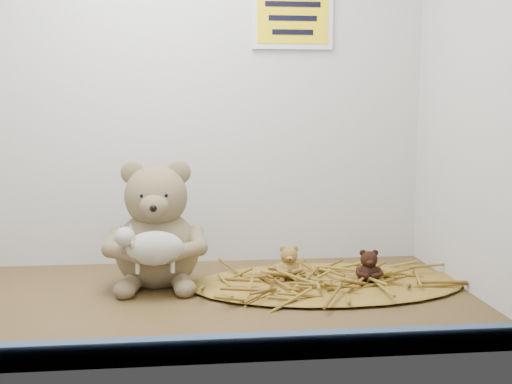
{
  "coord_description": "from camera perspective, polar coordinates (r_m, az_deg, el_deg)",
  "views": [
    {
      "loc": [
        5.74,
        -115.33,
        35.6
      ],
      "look_at": [
        18.95,
        3.37,
        19.62
      ],
      "focal_mm": 45.0,
      "sensor_mm": 36.0,
      "label": 1
    }
  ],
  "objects": [
    {
      "name": "straw_bed",
      "position": [
        1.3,
        6.43,
        -8.02
      ],
      "size": [
        55.41,
        32.17,
        1.07
      ],
      "primitive_type": "ellipsoid",
      "color": "brown",
      "rests_on": "shelf_floor"
    },
    {
      "name": "main_teddy",
      "position": [
        1.29,
        -8.82,
        -2.79
      ],
      "size": [
        20.69,
        21.78,
        25.07
      ],
      "primitive_type": null,
      "rotation": [
        0.0,
        0.0,
        -0.02
      ],
      "color": "#7C674C",
      "rests_on": "shelf_floor"
    },
    {
      "name": "wall_sign",
      "position": [
        1.48,
        3.25,
        15.14
      ],
      "size": [
        16.0,
        1.2,
        11.0
      ],
      "primitive_type": "cube",
      "color": "yellow",
      "rests_on": "back_wall"
    },
    {
      "name": "mini_teddy_brown",
      "position": [
        1.29,
        9.99,
        -6.45
      ],
      "size": [
        6.3,
        6.56,
        6.82
      ],
      "primitive_type": null,
      "rotation": [
        0.0,
        0.0,
        -0.15
      ],
      "color": "black",
      "rests_on": "straw_bed"
    },
    {
      "name": "front_rail",
      "position": [
        0.93,
        -9.73,
        -13.79
      ],
      "size": [
        119.28,
        2.2,
        3.6
      ],
      "primitive_type": "cube",
      "color": "#3E5577",
      "rests_on": "shelf_floor"
    },
    {
      "name": "toy_lamb",
      "position": [
        1.21,
        -8.97,
        -4.96
      ],
      "size": [
        13.94,
        8.51,
        9.01
      ],
      "primitive_type": null,
      "color": "beige",
      "rests_on": "main_teddy"
    },
    {
      "name": "mini_teddy_tan",
      "position": [
        1.3,
        2.95,
        -6.17
      ],
      "size": [
        6.05,
        6.34,
        6.94
      ],
      "primitive_type": null,
      "rotation": [
        0.0,
        0.0,
        -0.08
      ],
      "color": "olive",
      "rests_on": "straw_bed"
    },
    {
      "name": "alcove_shell",
      "position": [
        1.25,
        -9.17,
        11.85
      ],
      "size": [
        120.4,
        60.2,
        90.4
      ],
      "color": "#493419",
      "rests_on": "ground"
    }
  ]
}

